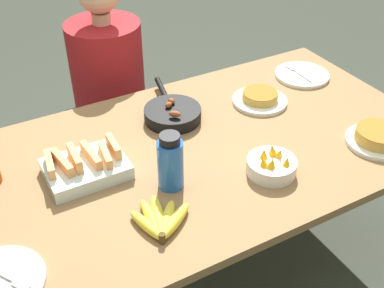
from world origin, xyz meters
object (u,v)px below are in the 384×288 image
at_px(water_bottle, 170,162).
at_px(fruit_bowl_mango, 271,165).
at_px(banana_bunch, 160,220).
at_px(melon_tray, 85,166).
at_px(empty_plate_near_front, 302,75).
at_px(frittata_plate_center, 378,138).
at_px(person_figure, 112,107).
at_px(frittata_plate_side, 260,98).
at_px(skillet, 172,113).

bearing_deg(water_bottle, fruit_bowl_mango, -18.14).
bearing_deg(banana_bunch, water_bottle, 53.02).
xyz_separation_m(melon_tray, empty_plate_near_front, (1.11, 0.20, -0.03)).
bearing_deg(fruit_bowl_mango, frittata_plate_center, -6.90).
xyz_separation_m(banana_bunch, empty_plate_near_front, (0.99, 0.54, -0.01)).
xyz_separation_m(frittata_plate_center, empty_plate_near_front, (0.09, 0.55, -0.02)).
distance_m(banana_bunch, person_figure, 1.12).
height_order(frittata_plate_side, person_figure, person_figure).
bearing_deg(melon_tray, fruit_bowl_mango, -28.15).
relative_size(skillet, empty_plate_near_front, 1.58).
bearing_deg(banana_bunch, fruit_bowl_mango, 5.11).
height_order(frittata_plate_side, empty_plate_near_front, frittata_plate_side).
bearing_deg(frittata_plate_side, fruit_bowl_mango, -120.76).
distance_m(frittata_plate_center, fruit_bowl_mango, 0.46).
bearing_deg(empty_plate_near_front, frittata_plate_center, -99.69).
distance_m(melon_tray, skillet, 0.45).
bearing_deg(banana_bunch, frittata_plate_center, -0.96).
distance_m(frittata_plate_center, water_bottle, 0.80).
bearing_deg(water_bottle, skillet, 62.28).
bearing_deg(frittata_plate_center, melon_tray, 160.69).
bearing_deg(skillet, frittata_plate_side, -86.75).
height_order(frittata_plate_center, water_bottle, water_bottle).
distance_m(empty_plate_near_front, water_bottle, 0.96).
relative_size(banana_bunch, frittata_plate_center, 0.87).
xyz_separation_m(banana_bunch, person_figure, (0.23, 1.07, -0.25)).
bearing_deg(frittata_plate_side, empty_plate_near_front, 17.20).
distance_m(melon_tray, fruit_bowl_mango, 0.64).
height_order(skillet, empty_plate_near_front, skillet).
bearing_deg(banana_bunch, person_figure, 77.70).
bearing_deg(frittata_plate_center, water_bottle, 168.22).
xyz_separation_m(skillet, empty_plate_near_front, (0.69, 0.03, -0.02)).
xyz_separation_m(frittata_plate_center, fruit_bowl_mango, (-0.45, 0.05, 0.01)).
bearing_deg(person_figure, melon_tray, -115.74).
relative_size(skillet, frittata_plate_center, 1.67).
bearing_deg(person_figure, banana_bunch, -102.30).
height_order(skillet, person_figure, person_figure).
bearing_deg(empty_plate_near_front, fruit_bowl_mango, -137.72).
bearing_deg(banana_bunch, skillet, 59.37).
bearing_deg(empty_plate_near_front, banana_bunch, -151.55).
relative_size(frittata_plate_center, frittata_plate_side, 1.02).
bearing_deg(skillet, empty_plate_near_front, -74.54).
bearing_deg(frittata_plate_center, skillet, 138.74).
bearing_deg(water_bottle, frittata_plate_side, 27.15).
height_order(melon_tray, frittata_plate_center, melon_tray).
xyz_separation_m(empty_plate_near_front, person_figure, (-0.76, 0.53, -0.24)).
height_order(banana_bunch, empty_plate_near_front, banana_bunch).
distance_m(frittata_plate_center, frittata_plate_side, 0.50).
relative_size(banana_bunch, fruit_bowl_mango, 1.19).
height_order(banana_bunch, frittata_plate_center, frittata_plate_center).
relative_size(skillet, fruit_bowl_mango, 2.28).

